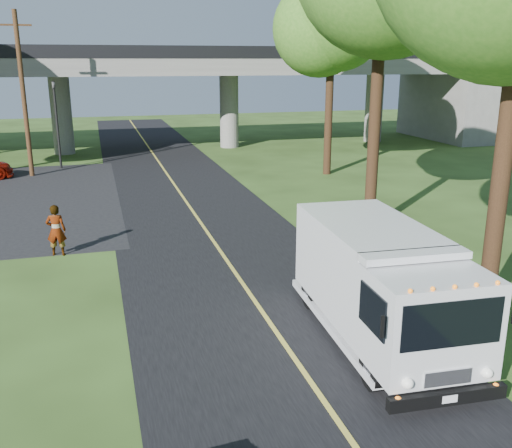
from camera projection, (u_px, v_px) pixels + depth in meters
name	position (u px, v px, depth m)	size (l,w,h in m)	color
ground	(298.00, 364.00, 12.42)	(120.00, 120.00, 0.00)	#2B4016
road	(208.00, 234.00, 21.67)	(7.00, 90.00, 0.02)	black
lane_line	(208.00, 234.00, 21.66)	(0.12, 90.00, 0.01)	gold
overpass	(147.00, 87.00, 40.76)	(54.00, 10.00, 7.30)	slate
traffic_signal	(56.00, 116.00, 34.01)	(0.18, 0.22, 5.20)	black
utility_pole	(23.00, 94.00, 31.39)	(1.60, 0.26, 9.00)	#472D19
tree_right_far	(337.00, 23.00, 30.88)	(5.77, 5.67, 10.99)	#382314
step_van	(380.00, 282.00, 13.16)	(2.67, 6.48, 2.67)	silver
pedestrian	(56.00, 230.00, 19.14)	(0.64, 0.42, 1.77)	gray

